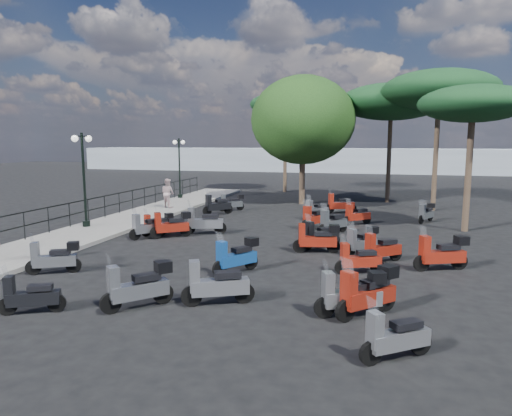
% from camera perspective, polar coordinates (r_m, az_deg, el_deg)
% --- Properties ---
extents(ground, '(120.00, 120.00, 0.00)m').
position_cam_1_polar(ground, '(17.86, -3.18, -4.48)').
color(ground, black).
rests_on(ground, ground).
extents(sidewalk, '(3.00, 30.00, 0.15)m').
position_cam_1_polar(sidewalk, '(23.22, -16.28, -1.63)').
color(sidewalk, '#64615F').
rests_on(sidewalk, ground).
extents(railing, '(0.04, 26.04, 1.10)m').
position_cam_1_polar(railing, '(23.63, -19.31, 0.42)').
color(railing, black).
rests_on(railing, sidewalk).
extents(lamp_post_1, '(0.34, 1.24, 4.19)m').
position_cam_1_polar(lamp_post_1, '(21.73, -20.74, 4.05)').
color(lamp_post_1, black).
rests_on(lamp_post_1, sidewalk).
extents(lamp_post_2, '(0.46, 1.16, 4.00)m').
position_cam_1_polar(lamp_post_2, '(31.32, -9.56, 5.43)').
color(lamp_post_2, black).
rests_on(lamp_post_2, sidewalk).
extents(pedestrian_far, '(1.01, 0.92, 1.68)m').
position_cam_1_polar(pedestrian_far, '(26.86, -10.97, 1.85)').
color(pedestrian_far, '#BFA1A1').
rests_on(pedestrian_far, sidewalk).
extents(scooter_1, '(1.46, 0.91, 1.26)m').
position_cam_1_polar(scooter_1, '(15.06, -23.94, -5.77)').
color(scooter_1, black).
rests_on(scooter_1, ground).
extents(scooter_2, '(1.02, 1.48, 1.34)m').
position_cam_1_polar(scooter_2, '(19.24, -13.45, -2.35)').
color(scooter_2, black).
rests_on(scooter_2, ground).
extents(scooter_3, '(1.01, 1.26, 1.18)m').
position_cam_1_polar(scooter_3, '(19.84, -12.16, -2.05)').
color(scooter_3, black).
rests_on(scooter_3, ground).
extents(scooter_4, '(1.31, 1.38, 1.43)m').
position_cam_1_polar(scooter_4, '(24.86, -4.89, 0.30)').
color(scooter_4, black).
rests_on(scooter_4, ground).
extents(scooter_5, '(1.29, 1.07, 1.22)m').
position_cam_1_polar(scooter_5, '(26.16, -3.06, 0.64)').
color(scooter_5, black).
rests_on(scooter_5, ground).
extents(scooter_6, '(1.36, 0.81, 1.18)m').
position_cam_1_polar(scooter_6, '(11.91, -26.40, -9.90)').
color(scooter_6, black).
rests_on(scooter_6, ground).
extents(scooter_7, '(1.12, 1.43, 1.33)m').
position_cam_1_polar(scooter_7, '(13.91, -2.47, -6.07)').
color(scooter_7, black).
rests_on(scooter_7, ground).
extents(scooter_8, '(1.47, 1.19, 1.38)m').
position_cam_1_polar(scooter_8, '(19.18, -10.52, -2.13)').
color(scooter_8, black).
rests_on(scooter_8, ground).
extents(scooter_9, '(1.84, 0.76, 1.49)m').
position_cam_1_polar(scooter_9, '(19.67, -6.56, -1.80)').
color(scooter_9, black).
rests_on(scooter_9, ground).
extents(scooter_10, '(1.68, 0.97, 1.44)m').
position_cam_1_polar(scooter_10, '(11.27, -5.00, -9.58)').
color(scooter_10, black).
rests_on(scooter_10, ground).
extents(scooter_11, '(1.34, 1.42, 1.42)m').
position_cam_1_polar(scooter_11, '(11.35, -14.51, -9.51)').
color(scooter_11, black).
rests_on(scooter_11, ground).
extents(scooter_12, '(1.32, 1.20, 1.34)m').
position_cam_1_polar(scooter_12, '(17.14, 8.02, -3.50)').
color(scooter_12, black).
rests_on(scooter_12, ground).
extents(scooter_13, '(1.68, 0.66, 1.35)m').
position_cam_1_polar(scooter_13, '(16.43, 7.64, -3.86)').
color(scooter_13, black).
rests_on(scooter_13, ground).
extents(scooter_14, '(1.07, 1.53, 1.40)m').
position_cam_1_polar(scooter_14, '(20.92, 7.32, -1.29)').
color(scooter_14, black).
rests_on(scooter_14, ground).
extents(scooter_15, '(1.71, 0.86, 1.42)m').
position_cam_1_polar(scooter_15, '(25.62, 10.45, 0.43)').
color(scooter_15, black).
rests_on(scooter_15, ground).
extents(scooter_16, '(1.31, 1.02, 1.24)m').
position_cam_1_polar(scooter_16, '(8.95, 16.98, -15.25)').
color(scooter_16, black).
rests_on(scooter_16, ground).
extents(scooter_17, '(1.37, 1.44, 1.45)m').
position_cam_1_polar(scooter_17, '(10.84, 13.78, -10.27)').
color(scooter_17, black).
rests_on(scooter_17, ground).
extents(scooter_18, '(1.31, 1.14, 1.30)m').
position_cam_1_polar(scooter_18, '(15.55, 15.39, -5.00)').
color(scooter_18, black).
rests_on(scooter_18, ground).
extents(scooter_19, '(1.13, 1.44, 1.37)m').
position_cam_1_polar(scooter_19, '(19.93, 9.54, -1.84)').
color(scooter_19, black).
rests_on(scooter_19, ground).
extents(scooter_20, '(1.14, 1.29, 1.29)m').
position_cam_1_polar(scooter_20, '(23.56, 7.56, -0.30)').
color(scooter_20, black).
rests_on(scooter_20, ground).
extents(scooter_21, '(1.60, 0.91, 1.35)m').
position_cam_1_polar(scooter_21, '(10.75, 11.82, -10.57)').
color(scooter_21, black).
rests_on(scooter_21, ground).
extents(scooter_22, '(1.46, 0.77, 1.23)m').
position_cam_1_polar(scooter_22, '(14.13, 12.70, -6.36)').
color(scooter_22, black).
rests_on(scooter_22, ground).
extents(scooter_23, '(1.67, 0.93, 1.41)m').
position_cam_1_polar(scooter_23, '(15.21, 22.20, -5.31)').
color(scooter_23, black).
rests_on(scooter_23, ground).
extents(scooter_24, '(1.13, 1.28, 1.24)m').
position_cam_1_polar(scooter_24, '(16.48, 13.08, -4.11)').
color(scooter_24, black).
rests_on(scooter_24, ground).
extents(scooter_25, '(0.88, 1.36, 1.19)m').
position_cam_1_polar(scooter_25, '(23.92, 20.52, -0.64)').
color(scooter_25, black).
rests_on(scooter_25, ground).
extents(scooter_26, '(1.27, 1.17, 1.30)m').
position_cam_1_polar(scooter_26, '(22.29, 12.49, -0.91)').
color(scooter_26, black).
rests_on(scooter_26, ground).
extents(broadleaf_tree, '(6.47, 6.47, 8.01)m').
position_cam_1_polar(broadleaf_tree, '(28.99, 5.88, 10.85)').
color(broadleaf_tree, '#38281E').
rests_on(broadleaf_tree, ground).
extents(pine_0, '(6.68, 6.68, 7.61)m').
position_cam_1_polar(pine_0, '(31.00, 16.56, 12.57)').
color(pine_0, '#38281E').
rests_on(pine_0, ground).
extents(pine_1, '(6.34, 6.34, 7.90)m').
position_cam_1_polar(pine_1, '(28.13, 21.95, 13.49)').
color(pine_1, '#38281E').
rests_on(pine_1, ground).
extents(pine_2, '(5.49, 5.49, 7.73)m').
position_cam_1_polar(pine_2, '(36.04, 3.71, 12.74)').
color(pine_2, '#38281E').
rests_on(pine_2, ground).
extents(pine_3, '(4.58, 4.58, 6.35)m').
position_cam_1_polar(pine_3, '(22.03, 25.49, 11.60)').
color(pine_3, '#38281E').
rests_on(pine_3, ground).
extents(distant_hills, '(70.00, 8.00, 3.00)m').
position_cam_1_polar(distant_hills, '(61.85, 9.82, 5.94)').
color(distant_hills, gray).
rests_on(distant_hills, ground).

